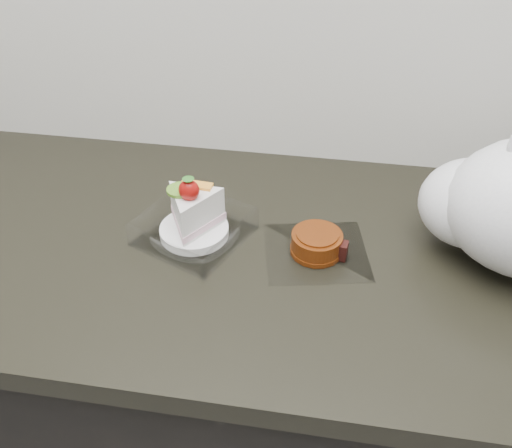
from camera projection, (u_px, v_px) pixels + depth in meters
counter at (244, 400)px, 1.26m from camera, size 2.04×0.64×0.90m
cake_tray at (193, 221)px, 0.98m from camera, size 0.21×0.21×0.13m
mooncake_wrap at (317, 245)px, 0.96m from camera, size 0.20×0.19×0.04m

